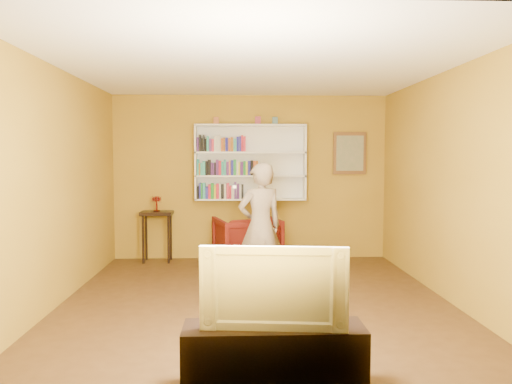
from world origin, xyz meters
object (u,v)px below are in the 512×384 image
ruby_lustre (157,200)px  armchair (247,244)px  television (274,285)px  console_table (157,220)px  tv_cabinet (274,357)px  bookshelf (250,163)px  person (260,226)px

ruby_lustre → armchair: (1.43, -0.72, -0.58)m
armchair → television: 3.80m
console_table → television: television is taller
armchair → ruby_lustre: bearing=-41.8°
console_table → tv_cabinet: 4.78m
bookshelf → person: bearing=-87.7°
armchair → tv_cabinet: armchair is taller
ruby_lustre → armchair: bearing=-26.8°
console_table → television: bearing=-70.9°
tv_cabinet → person: bearing=89.4°
armchair → television: size_ratio=0.86×
person → television: bearing=69.8°
bookshelf → television: 4.73m
console_table → person: bearing=-47.8°
console_table → tv_cabinet: bearing=-70.9°
person → console_table: bearing=-67.4°
person → television: (-0.03, -2.76, -0.04)m
armchair → person: size_ratio=0.55×
bookshelf → tv_cabinet: bearing=-89.4°
console_table → tv_cabinet: (1.56, -4.50, -0.44)m
armchair → television: television is taller
television → armchair: bearing=97.5°
ruby_lustre → person: person is taller
tv_cabinet → armchair: bearing=91.9°
television → ruby_lustre: bearing=114.7°
person → tv_cabinet: 2.81m
bookshelf → armchair: 1.48m
ruby_lustre → person: 2.36m
tv_cabinet → console_table: bearing=109.1°
bookshelf → person: (0.08, -1.90, -0.79)m
bookshelf → armchair: size_ratio=2.01×
television → console_table: bearing=114.7°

